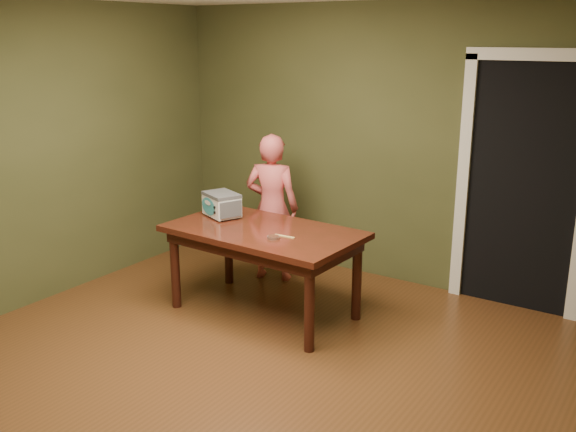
# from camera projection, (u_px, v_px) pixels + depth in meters

# --- Properties ---
(floor) EXTENTS (5.00, 5.00, 0.00)m
(floor) POSITION_uv_depth(u_px,v_px,m) (216.00, 385.00, 4.37)
(floor) COLOR #5A3319
(floor) RESTS_ON ground
(room_shell) EXTENTS (4.52, 5.02, 2.61)m
(room_shell) POSITION_uv_depth(u_px,v_px,m) (208.00, 136.00, 3.90)
(room_shell) COLOR #464A27
(room_shell) RESTS_ON ground
(doorway) EXTENTS (1.10, 0.66, 2.25)m
(doorway) POSITION_uv_depth(u_px,v_px,m) (531.00, 182.00, 5.62)
(doorway) COLOR black
(doorway) RESTS_ON ground
(dining_table) EXTENTS (1.63, 0.96, 0.75)m
(dining_table) POSITION_uv_depth(u_px,v_px,m) (264.00, 240.00, 5.33)
(dining_table) COLOR #38160C
(dining_table) RESTS_ON floor
(toy_oven) EXTENTS (0.40, 0.34, 0.22)m
(toy_oven) POSITION_uv_depth(u_px,v_px,m) (221.00, 204.00, 5.63)
(toy_oven) COLOR #4C4F54
(toy_oven) RESTS_ON dining_table
(baking_pan) EXTENTS (0.10, 0.10, 0.02)m
(baking_pan) POSITION_uv_depth(u_px,v_px,m) (273.00, 237.00, 5.05)
(baking_pan) COLOR silver
(baking_pan) RESTS_ON dining_table
(spatula) EXTENTS (0.18, 0.03, 0.01)m
(spatula) POSITION_uv_depth(u_px,v_px,m) (284.00, 236.00, 5.10)
(spatula) COLOR #DDB360
(spatula) RESTS_ON dining_table
(child) EXTENTS (0.60, 0.48, 1.42)m
(child) POSITION_uv_depth(u_px,v_px,m) (272.00, 208.00, 6.12)
(child) COLOR #D35757
(child) RESTS_ON floor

